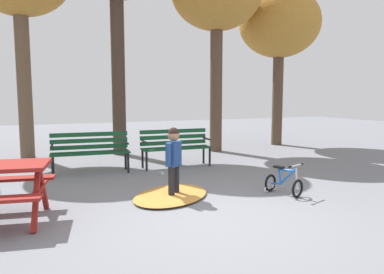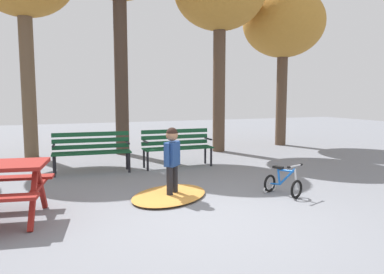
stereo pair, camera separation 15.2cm
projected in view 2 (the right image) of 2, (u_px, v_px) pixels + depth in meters
name	position (u px, v px, depth m)	size (l,w,h in m)	color
ground	(209.00, 220.00, 4.83)	(36.00, 36.00, 0.00)	slate
park_bench_far_left	(92.00, 149.00, 7.74)	(1.63, 0.57, 0.85)	#144728
park_bench_left	(177.00, 144.00, 8.40)	(1.61, 0.50, 0.85)	#144728
child_standing	(172.00, 156.00, 5.80)	(0.33, 0.33, 1.13)	black
kids_bicycle	(283.00, 183.00, 6.00)	(0.51, 0.63, 0.54)	black
leaf_pile	(170.00, 195.00, 5.91)	(1.50, 1.05, 0.07)	#C68438
tree_far_right	(283.00, 24.00, 11.71)	(2.60, 2.60, 5.05)	brown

